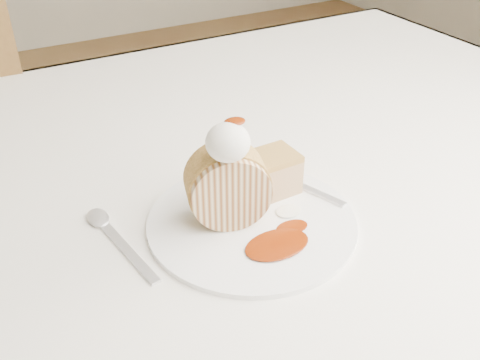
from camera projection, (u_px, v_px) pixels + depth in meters
table at (210, 206)px, 0.80m from camera, size 1.40×0.90×0.75m
plate at (252, 221)px, 0.62m from camera, size 0.25×0.25×0.01m
roulade_slice at (228, 186)px, 0.59m from camera, size 0.10×0.07×0.09m
cake_chunk at (274, 174)px, 0.66m from camera, size 0.06×0.05×0.04m
whipped_cream at (228, 142)px, 0.54m from camera, size 0.05×0.05×0.04m
caramel_drizzle at (235, 117)px, 0.54m from camera, size 0.02×0.02×0.01m
caramel_pool at (277, 244)px, 0.58m from camera, size 0.08×0.05×0.00m
fork at (309, 189)px, 0.67m from camera, size 0.07×0.14×0.00m
spoon at (129, 253)px, 0.58m from camera, size 0.04×0.14×0.00m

